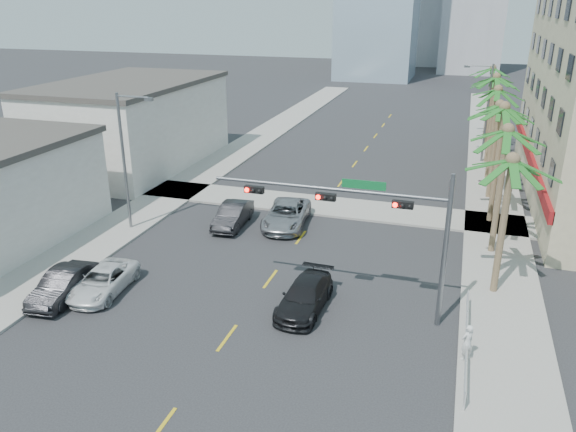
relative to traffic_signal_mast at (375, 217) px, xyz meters
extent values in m
plane|color=#262628|center=(-5.78, -7.95, -5.06)|extent=(260.00, 260.00, 0.00)
cube|color=gray|center=(6.22, 12.05, -4.99)|extent=(4.00, 120.00, 0.15)
cube|color=gray|center=(-17.78, 12.05, -4.99)|extent=(4.00, 120.00, 0.15)
cube|color=gray|center=(-5.78, 14.05, -4.99)|extent=(80.00, 4.00, 0.15)
cube|color=maroon|center=(8.62, 22.05, -2.06)|extent=(0.30, 28.00, 0.80)
cube|color=beige|center=(-25.28, 20.05, -1.46)|extent=(11.00, 18.00, 7.20)
cylinder|color=slate|center=(3.22, 0.05, -1.46)|extent=(0.24, 0.24, 7.20)
cylinder|color=slate|center=(-2.28, 0.05, 1.14)|extent=(11.00, 0.16, 0.16)
cube|color=#0C662D|center=(-0.58, 0.05, 1.49)|extent=(2.00, 0.05, 0.40)
cube|color=black|center=(1.22, -0.10, 0.79)|extent=(0.95, 0.28, 0.32)
sphere|color=#FF0C05|center=(0.90, -0.26, 0.79)|extent=(0.22, 0.22, 0.22)
cube|color=black|center=(-2.28, -0.10, 0.79)|extent=(0.95, 0.28, 0.32)
sphere|color=#FF0C05|center=(-2.60, -0.26, 0.79)|extent=(0.22, 0.22, 0.22)
cube|color=black|center=(-5.78, -0.10, 0.79)|extent=(0.95, 0.28, 0.32)
sphere|color=#FF0C05|center=(-6.10, -0.26, 0.79)|extent=(0.22, 0.22, 0.22)
cylinder|color=brown|center=(5.82, 4.05, -1.46)|extent=(0.36, 0.36, 7.20)
cylinder|color=brown|center=(5.82, 9.25, -1.28)|extent=(0.36, 0.36, 7.56)
cylinder|color=brown|center=(5.82, 14.45, -1.10)|extent=(0.36, 0.36, 7.92)
cylinder|color=brown|center=(5.82, 19.65, -1.46)|extent=(0.36, 0.36, 7.20)
cylinder|color=brown|center=(5.82, 24.85, -1.28)|extent=(0.36, 0.36, 7.56)
cylinder|color=brown|center=(5.82, 30.05, -1.10)|extent=(0.36, 0.36, 7.92)
cylinder|color=brown|center=(5.82, 35.25, -1.46)|extent=(0.36, 0.36, 7.20)
cylinder|color=brown|center=(5.82, 40.45, -1.28)|extent=(0.36, 0.36, 7.56)
cylinder|color=slate|center=(-16.98, 6.05, -0.56)|extent=(0.20, 0.20, 9.00)
cylinder|color=slate|center=(-15.88, 6.05, 3.74)|extent=(2.20, 0.12, 0.12)
cube|color=slate|center=(-14.78, 6.05, 3.64)|extent=(0.50, 0.25, 0.18)
cylinder|color=slate|center=(5.42, 30.05, -0.56)|extent=(0.20, 0.20, 9.00)
cylinder|color=slate|center=(4.32, 30.05, 3.74)|extent=(2.20, 0.12, 0.12)
cube|color=slate|center=(3.22, 30.05, 3.64)|extent=(0.50, 0.25, 0.18)
cylinder|color=silver|center=(4.52, -1.95, -4.51)|extent=(0.08, 8.00, 0.08)
cylinder|color=silver|center=(4.52, -1.95, -4.16)|extent=(0.08, 8.00, 0.08)
cylinder|color=silver|center=(4.52, -5.95, -4.56)|extent=(0.08, 0.08, 1.00)
cylinder|color=silver|center=(4.52, -3.95, -4.56)|extent=(0.08, 0.08, 1.00)
cylinder|color=silver|center=(4.52, -1.95, -4.56)|extent=(0.08, 0.08, 1.00)
cylinder|color=silver|center=(4.52, 0.05, -4.56)|extent=(0.08, 0.08, 1.00)
cylinder|color=silver|center=(4.52, 2.05, -4.56)|extent=(0.08, 0.08, 1.00)
imported|color=black|center=(-15.18, -3.07, -4.32)|extent=(2.02, 4.67, 1.49)
imported|color=white|center=(-13.58, -1.96, -4.41)|extent=(2.56, 4.89, 1.31)
imported|color=black|center=(-10.72, 8.62, -4.30)|extent=(1.91, 4.74, 1.53)
imported|color=#A2A2A6|center=(-7.28, 9.72, -4.27)|extent=(3.21, 5.95, 1.58)
imported|color=black|center=(-3.13, -0.45, -4.36)|extent=(2.15, 4.94, 1.41)
imported|color=silver|center=(4.52, -2.62, -4.08)|extent=(0.71, 0.70, 1.65)
camera|label=1|loc=(3.32, -23.81, 9.26)|focal=35.00mm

